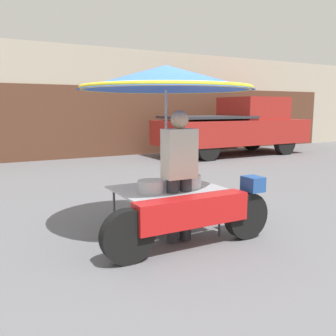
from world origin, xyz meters
The scene contains 5 objects.
ground_plane centered at (0.00, 0.00, 0.00)m, with size 36.00×36.00×0.00m, color slate.
shopfront_building centered at (0.00, 9.08, 1.74)m, with size 28.00×2.06×3.49m.
vendor_motorcycle_cart centered at (0.14, 0.30, 1.65)m, with size 2.12×2.08×2.06m.
vendor_person centered at (0.15, 0.08, 0.86)m, with size 0.38×0.22×1.54m.
pickup_truck centered at (6.15, 6.39, 0.95)m, with size 5.31×1.94×1.94m.
Camera 1 is at (-2.04, -3.59, 1.56)m, focal length 40.00 mm.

